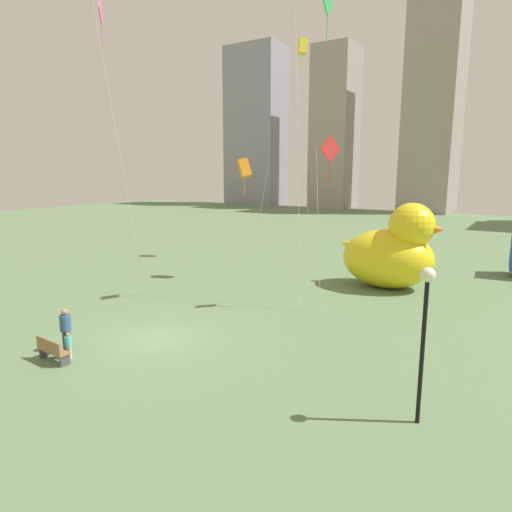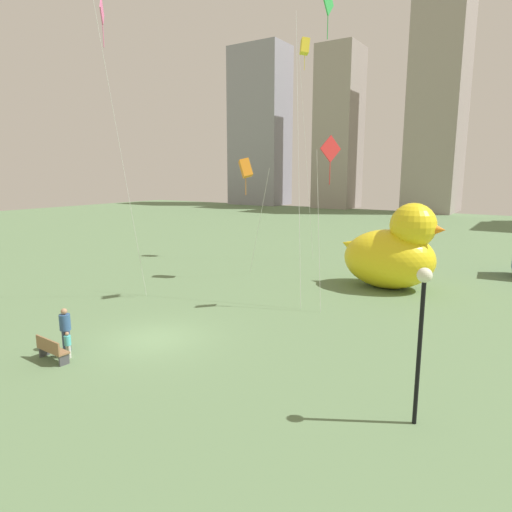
{
  "view_description": "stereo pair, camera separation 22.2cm",
  "coord_description": "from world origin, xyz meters",
  "px_view_note": "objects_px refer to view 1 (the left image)",
  "views": [
    {
      "loc": [
        13.06,
        -12.68,
        6.88
      ],
      "look_at": [
        1.75,
        5.12,
        2.92
      ],
      "focal_mm": 31.26,
      "sensor_mm": 36.0,
      "label": 1
    },
    {
      "loc": [
        13.25,
        -12.56,
        6.88
      ],
      "look_at": [
        1.75,
        5.12,
        2.92
      ],
      "focal_mm": 31.26,
      "sensor_mm": 36.0,
      "label": 2
    }
  ],
  "objects_px": {
    "lamppost": "(425,313)",
    "kite_red": "(329,155)",
    "person_adult": "(66,328)",
    "giant_inflatable_duck": "(391,252)",
    "kite_yellow": "(303,48)",
    "person_child": "(68,344)",
    "kite_pink": "(103,28)",
    "kite_orange": "(245,169)",
    "kite_green": "(324,21)",
    "park_bench": "(52,350)"
  },
  "relations": [
    {
      "from": "giant_inflatable_duck",
      "to": "person_child",
      "type": "bearing_deg",
      "value": -112.85
    },
    {
      "from": "person_adult",
      "to": "kite_yellow",
      "type": "height_order",
      "value": "kite_yellow"
    },
    {
      "from": "kite_orange",
      "to": "kite_green",
      "type": "xyz_separation_m",
      "value": [
        6.29,
        -2.33,
        7.03
      ]
    },
    {
      "from": "kite_orange",
      "to": "kite_yellow",
      "type": "height_order",
      "value": "kite_yellow"
    },
    {
      "from": "lamppost",
      "to": "kite_red",
      "type": "bearing_deg",
      "value": 127.61
    },
    {
      "from": "kite_pink",
      "to": "kite_green",
      "type": "bearing_deg",
      "value": 28.03
    },
    {
      "from": "giant_inflatable_duck",
      "to": "kite_red",
      "type": "relative_size",
      "value": 0.72
    },
    {
      "from": "person_child",
      "to": "giant_inflatable_duck",
      "type": "relative_size",
      "value": 0.16
    },
    {
      "from": "giant_inflatable_duck",
      "to": "kite_orange",
      "type": "bearing_deg",
      "value": -163.2
    },
    {
      "from": "kite_pink",
      "to": "kite_green",
      "type": "distance_m",
      "value": 11.11
    },
    {
      "from": "person_adult",
      "to": "kite_green",
      "type": "xyz_separation_m",
      "value": [
        5.35,
        11.6,
        13.22
      ]
    },
    {
      "from": "kite_yellow",
      "to": "kite_green",
      "type": "bearing_deg",
      "value": -58.45
    },
    {
      "from": "person_child",
      "to": "kite_yellow",
      "type": "bearing_deg",
      "value": 94.72
    },
    {
      "from": "kite_orange",
      "to": "kite_green",
      "type": "distance_m",
      "value": 9.72
    },
    {
      "from": "person_adult",
      "to": "kite_yellow",
      "type": "relative_size",
      "value": 0.1
    },
    {
      "from": "park_bench",
      "to": "person_adult",
      "type": "xyz_separation_m",
      "value": [
        -0.47,
        0.94,
        0.47
      ]
    },
    {
      "from": "lamppost",
      "to": "kite_green",
      "type": "relative_size",
      "value": 0.28
    },
    {
      "from": "giant_inflatable_duck",
      "to": "kite_orange",
      "type": "xyz_separation_m",
      "value": [
        -8.8,
        -2.66,
        4.92
      ]
    },
    {
      "from": "person_adult",
      "to": "kite_orange",
      "type": "relative_size",
      "value": 0.22
    },
    {
      "from": "person_adult",
      "to": "giant_inflatable_duck",
      "type": "distance_m",
      "value": 18.39
    },
    {
      "from": "person_child",
      "to": "kite_orange",
      "type": "xyz_separation_m",
      "value": [
        -1.64,
        14.33,
        6.56
      ]
    },
    {
      "from": "kite_red",
      "to": "kite_green",
      "type": "xyz_separation_m",
      "value": [
        -0.92,
        1.04,
        6.43
      ]
    },
    {
      "from": "person_child",
      "to": "giant_inflatable_duck",
      "type": "xyz_separation_m",
      "value": [
        7.16,
        16.99,
        1.64
      ]
    },
    {
      "from": "lamppost",
      "to": "giant_inflatable_duck",
      "type": "bearing_deg",
      "value": 108.78
    },
    {
      "from": "kite_orange",
      "to": "kite_pink",
      "type": "height_order",
      "value": "kite_pink"
    },
    {
      "from": "lamppost",
      "to": "kite_red",
      "type": "xyz_separation_m",
      "value": [
        -6.52,
        8.46,
        4.53
      ]
    },
    {
      "from": "person_child",
      "to": "kite_yellow",
      "type": "relative_size",
      "value": 0.06
    },
    {
      "from": "kite_red",
      "to": "lamppost",
      "type": "bearing_deg",
      "value": -52.39
    },
    {
      "from": "park_bench",
      "to": "kite_orange",
      "type": "distance_m",
      "value": 16.34
    },
    {
      "from": "park_bench",
      "to": "lamppost",
      "type": "xyz_separation_m",
      "value": [
        12.32,
        3.04,
        2.72
      ]
    },
    {
      "from": "giant_inflatable_duck",
      "to": "kite_green",
      "type": "xyz_separation_m",
      "value": [
        -2.52,
        -4.98,
        11.95
      ]
    },
    {
      "from": "person_child",
      "to": "giant_inflatable_duck",
      "type": "distance_m",
      "value": 18.51
    },
    {
      "from": "giant_inflatable_duck",
      "to": "kite_red",
      "type": "distance_m",
      "value": 8.32
    },
    {
      "from": "person_child",
      "to": "kite_red",
      "type": "bearing_deg",
      "value": 63.1
    },
    {
      "from": "giant_inflatable_duck",
      "to": "kite_pink",
      "type": "bearing_deg",
      "value": -140.38
    },
    {
      "from": "lamppost",
      "to": "kite_yellow",
      "type": "xyz_separation_m",
      "value": [
        -13.95,
        20.1,
        12.9
      ]
    },
    {
      "from": "person_child",
      "to": "kite_orange",
      "type": "distance_m",
      "value": 15.85
    },
    {
      "from": "park_bench",
      "to": "kite_orange",
      "type": "xyz_separation_m",
      "value": [
        -1.41,
        14.86,
        6.65
      ]
    },
    {
      "from": "person_child",
      "to": "kite_yellow",
      "type": "xyz_separation_m",
      "value": [
        -1.87,
        22.6,
        15.53
      ]
    },
    {
      "from": "kite_red",
      "to": "giant_inflatable_duck",
      "type": "bearing_deg",
      "value": 75.16
    },
    {
      "from": "kite_red",
      "to": "kite_yellow",
      "type": "relative_size",
      "value": 0.51
    },
    {
      "from": "person_child",
      "to": "person_adult",
      "type": "bearing_deg",
      "value": 149.84
    },
    {
      "from": "kite_pink",
      "to": "kite_yellow",
      "type": "xyz_separation_m",
      "value": [
        3.3,
        15.82,
        2.01
      ]
    },
    {
      "from": "person_child",
      "to": "lamppost",
      "type": "relative_size",
      "value": 0.23
    },
    {
      "from": "kite_red",
      "to": "kite_green",
      "type": "height_order",
      "value": "kite_green"
    },
    {
      "from": "park_bench",
      "to": "giant_inflatable_duck",
      "type": "distance_m",
      "value": 19.09
    },
    {
      "from": "park_bench",
      "to": "kite_orange",
      "type": "relative_size",
      "value": 0.2
    },
    {
      "from": "person_adult",
      "to": "person_child",
      "type": "xyz_separation_m",
      "value": [
        0.7,
        -0.41,
        -0.38
      ]
    },
    {
      "from": "park_bench",
      "to": "person_adult",
      "type": "relative_size",
      "value": 0.9
    },
    {
      "from": "person_child",
      "to": "giant_inflatable_duck",
      "type": "height_order",
      "value": "giant_inflatable_duck"
    }
  ]
}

